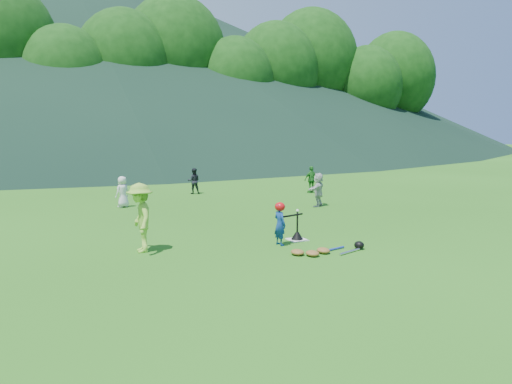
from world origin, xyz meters
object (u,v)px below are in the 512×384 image
Objects in this scene: batting_tee at (297,235)px; fielder_b at (194,181)px; fielder_c at (311,179)px; adult_coach at (140,218)px; equipment_pile at (324,250)px; batter_child at (280,224)px; fielder_a at (123,192)px; home_plate at (297,240)px; fielder_d at (318,190)px.

fielder_b is at bearing 88.93° from batting_tee.
fielder_c is 8.88m from batting_tee.
adult_coach reaches higher than equipment_pile.
batting_tee is at bearing 86.19° from equipment_pile.
fielder_b is 1.57× the size of batting_tee.
batter_child is 0.94× the size of fielder_b.
fielder_a is at bearing 51.41° from fielder_b.
fielder_b reaches higher than home_plate.
fielder_d is 0.66× the size of equipment_pile.
fielder_b is at bearing 88.93° from home_plate.
batter_child is 1.48× the size of batting_tee.
home_plate is 0.45× the size of batter_child.
home_plate is at bearing 15.30° from fielder_d.
fielder_c is 1.67× the size of batting_tee.
adult_coach is at bearing 67.25° from batter_child.
batting_tee is (0.63, 0.29, -0.37)m from batter_child.
home_plate is at bearing 0.00° from batting_tee.
batter_child is 0.79m from batting_tee.
fielder_a reaches higher than fielder_b.
equipment_pile is at bearing 81.81° from fielder_a.
home_plate is at bearing 86.07° from fielder_a.
batting_tee is at bearing -75.13° from batter_child.
home_plate is 8.88m from fielder_c.
batting_tee is (3.77, -0.42, -0.65)m from adult_coach.
home_plate is 5.39m from fielder_d.
equipment_pile is (3.67, -1.81, -0.71)m from adult_coach.
batting_tee is 1.39m from equipment_pile.
fielder_c is (7.90, 0.58, 0.03)m from fielder_a.
adult_coach is at bearing 36.94° from fielder_c.
batter_child is 3.22m from adult_coach.
batter_child is 0.93× the size of fielder_a.
fielder_c is (4.62, -1.74, 0.03)m from fielder_b.
fielder_b is (3.94, 8.78, -0.24)m from adult_coach.
equipment_pile is at bearing 66.93° from adult_coach.
fielder_d is at bearing 137.78° from fielder_b.
adult_coach reaches higher than fielder_b.
equipment_pile is (-0.09, -1.39, 0.06)m from home_plate.
fielder_b is 10.61m from equipment_pile.
batter_child reaches higher than batting_tee.
home_plate is 0.25× the size of equipment_pile.
fielder_d is 6.59m from equipment_pile.
fielder_c is at bearing 57.30° from batting_tee.
adult_coach is 0.86× the size of equipment_pile.
batter_child is at bearing -155.27° from batting_tee.
fielder_d reaches higher than fielder_c.
fielder_c reaches higher than home_plate.
fielder_a is 0.60× the size of equipment_pile.
home_plate is 3.87m from adult_coach.
fielder_b is (0.17, 9.21, 0.53)m from home_plate.
batter_child is 1.30m from equipment_pile.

